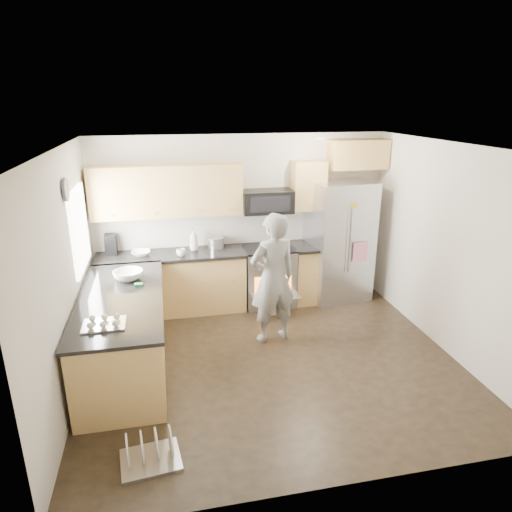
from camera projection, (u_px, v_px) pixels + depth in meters
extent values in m
plane|color=black|center=(272.00, 361.00, 5.66)|extent=(4.50, 4.50, 0.00)
cube|color=beige|center=(242.00, 220.00, 7.09)|extent=(4.50, 0.04, 2.60)
cube|color=beige|center=(337.00, 352.00, 3.39)|extent=(4.50, 0.04, 2.60)
cube|color=beige|center=(66.00, 277.00, 4.80)|extent=(0.04, 4.00, 2.60)
cube|color=beige|center=(448.00, 250.00, 5.68)|extent=(0.04, 4.00, 2.60)
cube|color=white|center=(274.00, 147.00, 4.82)|extent=(4.50, 4.00, 0.04)
cube|color=white|center=(79.00, 229.00, 5.65)|extent=(0.04, 1.00, 1.00)
cylinder|color=#FFEACC|center=(320.00, 139.00, 6.01)|extent=(0.14, 0.14, 0.02)
cylinder|color=#474754|center=(66.00, 189.00, 4.95)|extent=(0.03, 0.26, 0.26)
cube|color=tan|center=(173.00, 284.00, 6.88)|extent=(2.15, 0.60, 0.87)
cube|color=black|center=(171.00, 255.00, 6.71)|extent=(2.19, 0.64, 0.04)
cube|color=tan|center=(308.00, 274.00, 7.29)|extent=(0.50, 0.60, 0.87)
cube|color=black|center=(309.00, 246.00, 7.13)|extent=(0.54, 0.64, 0.04)
cube|color=tan|center=(167.00, 191.00, 6.55)|extent=(2.16, 0.33, 0.74)
cube|color=tan|center=(308.00, 186.00, 6.96)|extent=(0.50, 0.33, 0.74)
cube|color=tan|center=(358.00, 154.00, 6.96)|extent=(0.90, 0.33, 0.44)
imported|color=white|center=(141.00, 253.00, 6.63)|extent=(0.27, 0.27, 0.07)
imported|color=silver|center=(194.00, 239.00, 6.82)|extent=(0.13, 0.13, 0.33)
imported|color=silver|center=(181.00, 253.00, 6.59)|extent=(0.13, 0.13, 0.11)
cylinder|color=#B7B7BC|center=(216.00, 243.00, 6.95)|extent=(0.24, 0.24, 0.16)
cube|color=black|center=(111.00, 244.00, 6.64)|extent=(0.16, 0.20, 0.30)
cylinder|color=#B7B7BC|center=(318.00, 240.00, 7.22)|extent=(0.11, 0.11, 0.08)
cube|color=tan|center=(124.00, 334.00, 5.41)|extent=(0.90, 2.30, 0.87)
cube|color=black|center=(120.00, 298.00, 5.26)|extent=(0.96, 2.36, 0.04)
imported|color=white|center=(128.00, 275.00, 5.73)|extent=(0.37, 0.37, 0.12)
cube|color=#33B45D|center=(139.00, 285.00, 5.55)|extent=(0.10, 0.07, 0.03)
cube|color=#B7B7BC|center=(104.00, 322.00, 4.56)|extent=(0.42, 0.32, 0.09)
cube|color=#B7B7BC|center=(268.00, 276.00, 7.14)|extent=(0.76, 0.62, 0.90)
cube|color=black|center=(269.00, 248.00, 6.99)|extent=(0.76, 0.60, 0.03)
cube|color=orange|center=(273.00, 287.00, 6.86)|extent=(0.56, 0.02, 0.34)
cube|color=#B7B7BC|center=(276.00, 297.00, 6.74)|extent=(0.70, 0.34, 0.03)
cube|color=beige|center=(276.00, 306.00, 6.74)|extent=(0.24, 0.03, 0.28)
cube|color=black|center=(267.00, 201.00, 6.87)|extent=(0.76, 0.40, 0.34)
cube|color=#B7B7BC|center=(339.00, 241.00, 7.22)|extent=(1.02, 0.84, 1.90)
cylinder|color=#B7B7BC|center=(347.00, 240.00, 6.82)|extent=(0.02, 0.02, 1.03)
cylinder|color=#B7B7BC|center=(351.00, 240.00, 6.84)|extent=(0.02, 0.02, 1.03)
cube|color=pink|center=(360.00, 252.00, 6.94)|extent=(0.25, 0.04, 0.31)
cube|color=#8E9EE3|center=(338.00, 220.00, 6.70)|extent=(0.18, 0.03, 0.23)
imported|color=gray|center=(273.00, 279.00, 5.90)|extent=(0.72, 0.56, 1.75)
cube|color=#B7B7BC|center=(151.00, 460.00, 4.08)|extent=(0.56, 0.47, 0.03)
cylinder|color=silver|center=(128.00, 450.00, 3.98)|extent=(0.05, 0.29, 0.29)
cylinder|color=silver|center=(142.00, 447.00, 4.01)|extent=(0.05, 0.29, 0.29)
cylinder|color=silver|center=(156.00, 444.00, 4.05)|extent=(0.05, 0.29, 0.29)
cylinder|color=silver|center=(171.00, 441.00, 4.09)|extent=(0.05, 0.29, 0.29)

